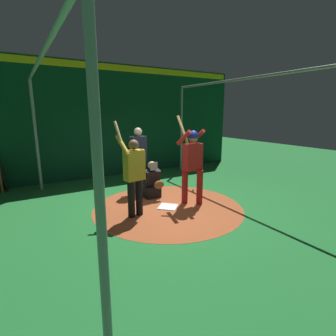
{
  "coord_description": "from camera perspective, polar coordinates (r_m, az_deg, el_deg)",
  "views": [
    {
      "loc": [
        4.92,
        -2.92,
        2.21
      ],
      "look_at": [
        0.0,
        0.0,
        0.95
      ],
      "focal_mm": 27.35,
      "sensor_mm": 36.0,
      "label": 1
    }
  ],
  "objects": [
    {
      "name": "ground_plane",
      "position": [
        6.13,
        -0.0,
        -8.7
      ],
      "size": [
        26.06,
        26.06,
        0.0
      ],
      "primitive_type": "plane",
      "color": "#1E6B2D"
    },
    {
      "name": "dirt_circle",
      "position": [
        6.13,
        -0.0,
        -8.67
      ],
      "size": [
        3.5,
        3.5,
        0.01
      ],
      "primitive_type": "cylinder",
      "color": "#9E4C28",
      "rests_on": "ground"
    },
    {
      "name": "home_plate",
      "position": [
        6.13,
        -0.0,
        -8.6
      ],
      "size": [
        0.59,
        0.59,
        0.01
      ],
      "primitive_type": "cube",
      "rotation": [
        0.0,
        0.0,
        0.79
      ],
      "color": "white",
      "rests_on": "dirt_circle"
    },
    {
      "name": "batter",
      "position": [
        6.11,
        5.44,
        1.81
      ],
      "size": [
        0.68,
        0.49,
        2.13
      ],
      "color": "maroon",
      "rests_on": "ground"
    },
    {
      "name": "catcher",
      "position": [
        6.72,
        -3.57,
        -3.4
      ],
      "size": [
        0.58,
        0.4,
        0.97
      ],
      "color": "black",
      "rests_on": "ground"
    },
    {
      "name": "umpire",
      "position": [
        7.1,
        -6.58,
        2.65
      ],
      "size": [
        0.22,
        0.49,
        1.79
      ],
      "color": "#4C4C51",
      "rests_on": "ground"
    },
    {
      "name": "visitor",
      "position": [
        5.41,
        -7.57,
        -1.05
      ],
      "size": [
        0.55,
        0.54,
        2.03
      ],
      "rotation": [
        0.0,
        0.0,
        0.16
      ],
      "color": "black",
      "rests_on": "ground"
    },
    {
      "name": "back_wall",
      "position": [
        9.2,
        -12.38,
        10.27
      ],
      "size": [
        0.23,
        10.06,
        3.79
      ],
      "color": "#0C3D26",
      "rests_on": "ground"
    },
    {
      "name": "cage_frame",
      "position": [
        5.72,
        -0.0,
        12.35
      ],
      "size": [
        6.31,
        4.96,
        3.1
      ],
      "color": "gray",
      "rests_on": "ground"
    },
    {
      "name": "bat_rack",
      "position": [
        8.65,
        -33.12,
        -1.09
      ],
      "size": [
        0.58,
        0.19,
        1.05
      ],
      "color": "olive",
      "rests_on": "ground"
    },
    {
      "name": "baseball_0",
      "position": [
        6.75,
        -10.15,
        -6.51
      ],
      "size": [
        0.07,
        0.07,
        0.07
      ],
      "primitive_type": "sphere",
      "color": "white",
      "rests_on": "dirt_circle"
    },
    {
      "name": "baseball_1",
      "position": [
        7.2,
        3.74,
        -5.12
      ],
      "size": [
        0.07,
        0.07,
        0.07
      ],
      "primitive_type": "sphere",
      "color": "white",
      "rests_on": "dirt_circle"
    },
    {
      "name": "baseball_2",
      "position": [
        7.25,
        5.61,
        -5.02
      ],
      "size": [
        0.07,
        0.07,
        0.07
      ],
      "primitive_type": "sphere",
      "color": "white",
      "rests_on": "dirt_circle"
    }
  ]
}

